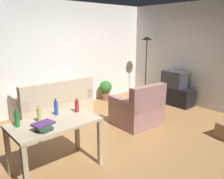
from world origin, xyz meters
The scene contains 15 objects.
ground_plane centered at (0.00, 0.00, -0.01)m, with size 5.20×4.40×0.02m, color #9E7042.
wall_rear centered at (0.00, 2.20, 1.35)m, with size 5.20×0.10×2.70m, color silver.
wall_right centered at (2.60, 0.00, 1.35)m, with size 0.10×4.40×2.70m, color silver.
couch centered at (-0.74, 1.59, 0.31)m, with size 1.72×0.84×0.92m.
tv_stand centered at (2.25, 0.40, 0.24)m, with size 0.44×1.10×0.48m.
tv centered at (2.25, 0.40, 0.70)m, with size 0.41×0.60×0.44m.
torchiere_lamp centered at (2.25, 1.43, 1.41)m, with size 0.32×0.32×1.81m.
desk centered at (-1.68, -0.34, 0.65)m, with size 1.21×0.72×0.76m.
potted_plant centered at (1.05, 1.90, 0.33)m, with size 0.36×0.36×0.57m.
armchair centered at (0.45, 0.04, 0.32)m, with size 0.95×0.89×0.92m.
bottle_green centered at (-2.13, -0.20, 0.87)m, with size 0.06×0.06×0.25m.
bottle_squat centered at (-1.84, -0.23, 0.86)m, with size 0.05×0.05×0.24m.
bottle_blue centered at (-1.53, -0.13, 0.87)m, with size 0.06×0.06×0.25m.
bottle_red centered at (-1.23, -0.22, 0.85)m, with size 0.06×0.06×0.22m.
book_stack centered at (-1.92, -0.53, 0.82)m, with size 0.29×0.22×0.10m.
Camera 1 is at (-2.99, -3.12, 1.99)m, focal length 36.63 mm.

